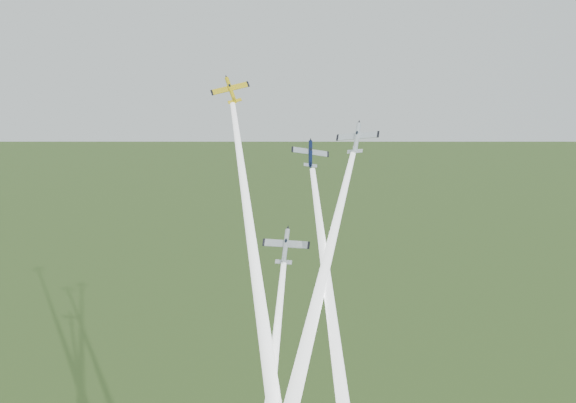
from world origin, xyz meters
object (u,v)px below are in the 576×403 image
at_px(plane_yellow, 231,90).
at_px(plane_silver_right, 357,138).
at_px(plane_silver_low, 286,246).
at_px(plane_navy, 310,154).

xyz_separation_m(plane_yellow, plane_silver_right, (24.41, -7.22, -7.90)).
height_order(plane_yellow, plane_silver_low, plane_yellow).
height_order(plane_yellow, plane_silver_right, plane_yellow).
relative_size(plane_silver_right, plane_silver_low, 0.96).
xyz_separation_m(plane_navy, plane_silver_low, (-3.41, -6.70, -15.31)).
relative_size(plane_navy, plane_silver_low, 0.82).
bearing_deg(plane_yellow, plane_silver_low, -72.57).
distance_m(plane_navy, plane_silver_right, 8.68).
distance_m(plane_silver_right, plane_silver_low, 23.00).
bearing_deg(plane_navy, plane_silver_low, -134.31).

